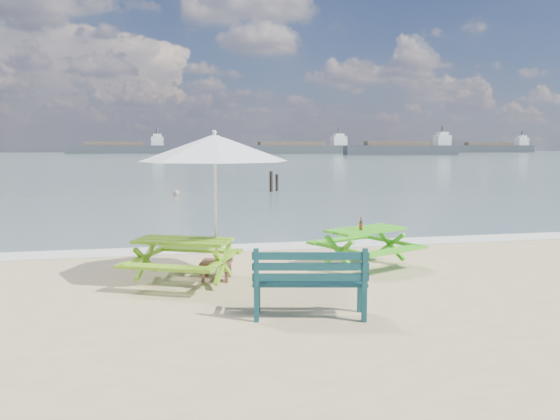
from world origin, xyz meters
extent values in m
plane|color=slate|center=(0.00, 85.00, 0.00)|extent=(300.00, 300.00, 0.00)
cube|color=silver|center=(0.00, 4.60, 0.01)|extent=(22.00, 0.90, 0.01)
cube|color=#68A519|center=(-1.26, 1.77, 0.70)|extent=(1.66, 1.26, 0.05)
cube|color=#68A519|center=(-0.97, 2.41, 0.41)|extent=(1.48, 0.86, 0.05)
cube|color=#68A519|center=(-1.55, 1.13, 0.41)|extent=(1.48, 0.86, 0.05)
cube|color=#68A519|center=(-1.26, 1.77, 0.32)|extent=(1.63, 1.35, 0.64)
cube|color=green|center=(2.03, 2.34, 0.68)|extent=(1.63, 1.23, 0.05)
cube|color=green|center=(1.75, 2.97, 0.41)|extent=(1.45, 0.84, 0.05)
cube|color=green|center=(2.31, 1.71, 0.41)|extent=(1.45, 0.84, 0.05)
cube|color=green|center=(2.03, 2.34, 0.31)|extent=(1.60, 1.32, 0.63)
cube|color=#0E353B|center=(0.28, -0.27, 0.46)|extent=(1.52, 0.73, 0.04)
cube|color=#0E353B|center=(0.24, -0.50, 0.71)|extent=(1.43, 0.34, 0.37)
cube|color=#0E353B|center=(0.28, -0.27, 0.23)|extent=(1.43, 0.77, 0.46)
cube|color=brown|center=(-0.72, 1.92, 0.29)|extent=(0.59, 0.59, 0.05)
cube|color=brown|center=(-0.72, 1.92, 0.13)|extent=(0.52, 0.52, 0.27)
cylinder|color=silver|center=(-0.72, 1.92, 1.16)|extent=(0.05, 0.05, 2.31)
cone|color=silver|center=(-0.72, 1.92, 2.17)|extent=(2.95, 2.95, 0.43)
cylinder|color=brown|center=(1.87, 2.18, 0.78)|extent=(0.06, 0.06, 0.14)
cylinder|color=brown|center=(1.87, 2.18, 0.91)|extent=(0.02, 0.02, 0.07)
cylinder|color=#A82213|center=(1.87, 2.18, 0.78)|extent=(0.06, 0.06, 0.06)
imported|color=tan|center=(-1.13, 17.33, -0.54)|extent=(0.67, 0.55, 1.60)
cylinder|color=black|center=(3.33, 18.35, 0.39)|extent=(0.16, 0.16, 1.18)
cylinder|color=black|center=(3.73, 18.95, 0.30)|extent=(0.15, 0.15, 1.00)
cube|color=#363B3F|center=(-13.36, 137.22, 1.00)|extent=(25.41, 4.14, 2.20)
cube|color=silver|center=(-3.71, 137.17, 3.20)|extent=(3.06, 3.02, 2.20)
cube|color=#363B3F|center=(29.87, 124.62, 1.00)|extent=(29.46, 5.77, 2.20)
cube|color=silver|center=(40.97, 125.29, 3.20)|extent=(3.69, 3.21, 2.20)
cube|color=#363B3F|center=(91.93, 137.96, 1.00)|extent=(24.43, 6.83, 2.20)
cube|color=silver|center=(101.03, 136.87, 3.20)|extent=(3.23, 3.32, 2.20)
cube|color=#363B3F|center=(48.08, 103.70, 1.00)|extent=(24.77, 5.85, 2.20)
cube|color=silver|center=(57.38, 102.99, 3.20)|extent=(3.16, 3.21, 2.20)
camera|label=1|loc=(-1.48, -6.92, 2.21)|focal=35.00mm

